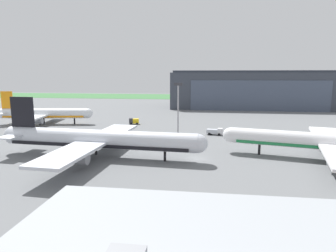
{
  "coord_description": "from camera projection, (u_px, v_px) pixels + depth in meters",
  "views": [
    {
      "loc": [
        1.94,
        -62.81,
        18.35
      ],
      "look_at": [
        -8.52,
        16.26,
        4.29
      ],
      "focal_mm": 31.34,
      "sensor_mm": 36.0,
      "label": 1
    }
  ],
  "objects": [
    {
      "name": "apron_light_mast",
      "position": [
        178.0,
        105.0,
        84.84
      ],
      "size": [
        2.4,
        0.5,
        16.02
      ],
      "color": "#99999E",
      "rests_on": "ground_plane"
    },
    {
      "name": "grass_field_strip",
      "position": [
        204.0,
        97.0,
        242.9
      ],
      "size": [
        440.0,
        56.0,
        0.08
      ],
      "primitive_type": "cube",
      "color": "#3D733F",
      "rests_on": "ground_plane"
    },
    {
      "name": "fuel_bowser",
      "position": [
        215.0,
        131.0,
        90.04
      ],
      "size": [
        5.11,
        2.77,
        2.11
      ],
      "color": "silver",
      "rests_on": "ground_plane"
    },
    {
      "name": "airliner_near_left",
      "position": [
        331.0,
        143.0,
        62.33
      ],
      "size": [
        44.41,
        40.42,
        12.15
      ],
      "color": "white",
      "rests_on": "ground_plane"
    },
    {
      "name": "maintenance_hangar",
      "position": [
        254.0,
        90.0,
        163.11
      ],
      "size": [
        90.53,
        33.07,
        20.54
      ],
      "color": "#383D47",
      "rests_on": "ground_plane"
    },
    {
      "name": "ops_van",
      "position": [
        134.0,
        121.0,
        109.44
      ],
      "size": [
        3.94,
        2.88,
        2.25
      ],
      "color": "#2D2D33",
      "rests_on": "ground_plane"
    },
    {
      "name": "ground_plane",
      "position": [
        197.0,
        159.0,
        64.76
      ],
      "size": [
        440.0,
        440.0,
        0.0
      ],
      "primitive_type": "plane",
      "color": "slate"
    },
    {
      "name": "airliner_near_right",
      "position": [
        98.0,
        140.0,
        65.03
      ],
      "size": [
        47.76,
        40.73,
        13.31
      ],
      "color": "silver",
      "rests_on": "ground_plane"
    },
    {
      "name": "airliner_far_left",
      "position": [
        45.0,
        114.0,
        108.94
      ],
      "size": [
        34.99,
        30.46,
        12.28
      ],
      "color": "silver",
      "rests_on": "ground_plane"
    }
  ]
}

